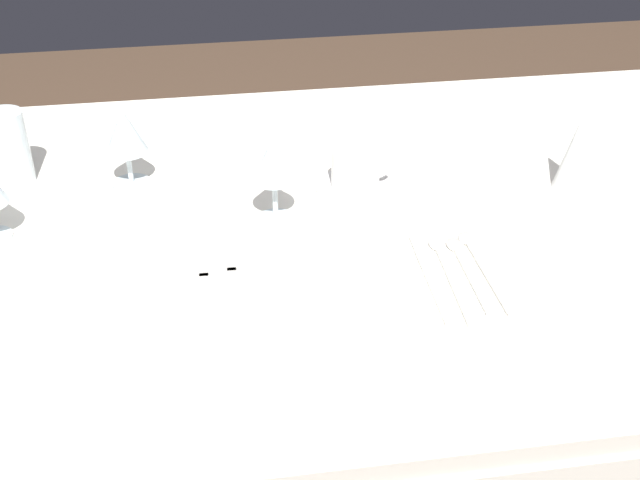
{
  "coord_description": "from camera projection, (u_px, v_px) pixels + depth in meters",
  "views": [
    {
      "loc": [
        -0.19,
        -1.19,
        1.47
      ],
      "look_at": [
        -0.03,
        -0.1,
        0.76
      ],
      "focal_mm": 46.52,
      "sensor_mm": 36.0,
      "label": 1
    }
  ],
  "objects": [
    {
      "name": "dining_table",
      "position": [
        326.0,
        256.0,
        1.45
      ],
      "size": [
        1.8,
        1.11,
        0.74
      ],
      "color": "silver",
      "rests_on": "ground"
    },
    {
      "name": "dinner_plate",
      "position": [
        333.0,
        290.0,
        1.21
      ],
      "size": [
        0.24,
        0.24,
        0.02
      ],
      "primitive_type": "cylinder",
      "color": "white",
      "rests_on": "dining_table"
    },
    {
      "name": "fork_outer",
      "position": [
        232.0,
        292.0,
        1.22
      ],
      "size": [
        0.03,
        0.2,
        0.0
      ],
      "color": "beige",
      "rests_on": "dining_table"
    },
    {
      "name": "fork_inner",
      "position": [
        204.0,
        298.0,
        1.21
      ],
      "size": [
        0.02,
        0.2,
        0.0
      ],
      "color": "beige",
      "rests_on": "dining_table"
    },
    {
      "name": "dinner_knife",
      "position": [
        432.0,
        280.0,
        1.25
      ],
      "size": [
        0.02,
        0.23,
        0.0
      ],
      "color": "beige",
      "rests_on": "dining_table"
    },
    {
      "name": "spoon_soup",
      "position": [
        448.0,
        268.0,
        1.27
      ],
      "size": [
        0.03,
        0.23,
        0.01
      ],
      "color": "beige",
      "rests_on": "dining_table"
    },
    {
      "name": "spoon_dessert",
      "position": [
        465.0,
        265.0,
        1.28
      ],
      "size": [
        0.03,
        0.2,
        0.01
      ],
      "color": "beige",
      "rests_on": "dining_table"
    },
    {
      "name": "spoon_tea",
      "position": [
        480.0,
        261.0,
        1.29
      ],
      "size": [
        0.03,
        0.22,
        0.01
      ],
      "color": "beige",
      "rests_on": "dining_table"
    },
    {
      "name": "saucer_left",
      "position": [
        355.0,
        188.0,
        1.48
      ],
      "size": [
        0.14,
        0.14,
        0.01
      ],
      "primitive_type": "cylinder",
      "color": "white",
      "rests_on": "dining_table"
    },
    {
      "name": "coffee_cup_left",
      "position": [
        356.0,
        168.0,
        1.46
      ],
      "size": [
        0.11,
        0.08,
        0.07
      ],
      "color": "white",
      "rests_on": "saucer_left"
    },
    {
      "name": "wine_glass_centre",
      "position": [
        274.0,
        161.0,
        1.34
      ],
      "size": [
        0.07,
        0.07,
        0.15
      ],
      "color": "silver",
      "rests_on": "dining_table"
    },
    {
      "name": "wine_glass_left",
      "position": [
        125.0,
        134.0,
        1.44
      ],
      "size": [
        0.08,
        0.08,
        0.15
      ],
      "color": "silver",
      "rests_on": "dining_table"
    },
    {
      "name": "drink_tumbler",
      "position": [
        9.0,
        153.0,
        1.48
      ],
      "size": [
        0.07,
        0.07,
        0.14
      ],
      "color": "silver",
      "rests_on": "dining_table"
    },
    {
      "name": "napkin_folded",
      "position": [
        578.0,
        150.0,
        1.44
      ],
      "size": [
        0.07,
        0.07,
        0.15
      ],
      "primitive_type": "cone",
      "color": "white",
      "rests_on": "dining_table"
    }
  ]
}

